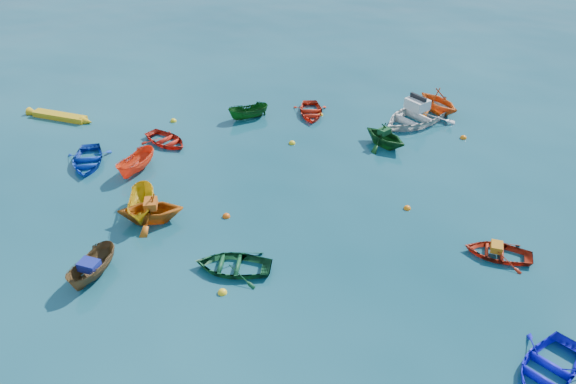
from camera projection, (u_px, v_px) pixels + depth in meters
The scene contains 27 objects.
ground at pixel (225, 258), 23.05m from camera, with size 160.00×160.00×0.00m, color #093647.
dinghy_blue_sw at pixel (88, 164), 29.28m from camera, with size 2.31×3.23×0.67m, color #0D35A5.
sampan_brown_mid at pixel (95, 276), 22.13m from camera, with size 1.01×2.69×1.04m, color brown.
dinghy_blue_se at pixel (546, 372), 18.31m from camera, with size 2.35×3.28×0.68m, color #1111D8.
dinghy_orange_w at pixel (152, 221), 25.16m from camera, with size 2.48×2.88×1.51m, color #BA5811.
sampan_yellow_mid at pixel (144, 214), 25.61m from camera, with size 1.12×2.97×1.15m, color gold.
dinghy_green_e at pixel (233, 269), 22.50m from camera, with size 2.21×3.09×0.64m, color #104624.
dinghy_red_nw at pixel (167, 143), 31.15m from camera, with size 2.04×2.85×0.59m, color red.
sampan_orange_n at pixel (138, 171), 28.69m from camera, with size 1.03×2.73×1.06m, color #F83F17.
dinghy_green_n at pixel (384, 146), 30.92m from camera, with size 2.29×2.66×1.40m, color #0F4116.
dinghy_red_ne at pixel (497, 255), 23.19m from camera, with size 1.92×2.69×0.56m, color #A0200D.
dinghy_red_far at pixel (311, 114), 34.15m from camera, with size 2.09×2.92×0.61m, color red.
dinghy_orange_far at pixel (437, 112), 34.44m from camera, with size 2.63×3.05×1.61m, color orange.
sampan_green_far at pixel (249, 118), 33.71m from camera, with size 0.94×2.49×0.96m, color #104512.
kayak_yellow at pixel (60, 119), 33.68m from camera, with size 0.63×4.19×0.43m, color gold, non-canonical shape.
motorboat_white at pixel (415, 122), 33.35m from camera, with size 3.43×4.80×1.60m, color silver.
tarp_blue_a at pixel (89, 265), 21.62m from camera, with size 0.75×0.57×0.36m, color navy.
tarp_orange_a at pixel (151, 204), 24.65m from camera, with size 0.73×0.55×0.35m, color #BF5313.
tarp_green_b at pixel (384, 131), 30.51m from camera, with size 0.62×0.47×0.30m, color #11441E.
tarp_orange_b at pixel (497, 247), 22.98m from camera, with size 0.61×0.46×0.30m, color #C67414.
buoy_ye_a at pixel (222, 293), 21.36m from camera, with size 0.36×0.36×0.36m, color yellow.
buoy_ye_b at pixel (173, 121), 33.37m from camera, with size 0.37×0.37×0.37m, color yellow.
buoy_or_c at pixel (226, 217), 25.42m from camera, with size 0.36×0.36×0.36m, color #DC540B.
buoy_ye_c at pixel (292, 144), 31.11m from camera, with size 0.37×0.37×0.37m, color yellow.
buoy_or_d at pixel (407, 209), 25.95m from camera, with size 0.34×0.34×0.34m, color orange.
buoy_ye_d at pixel (320, 115), 34.06m from camera, with size 0.31×0.31×0.31m, color yellow.
buoy_or_e at pixel (463, 138), 31.62m from camera, with size 0.37×0.37×0.37m, color orange.
Camera 1 is at (11.28, -13.79, 15.10)m, focal length 35.00 mm.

